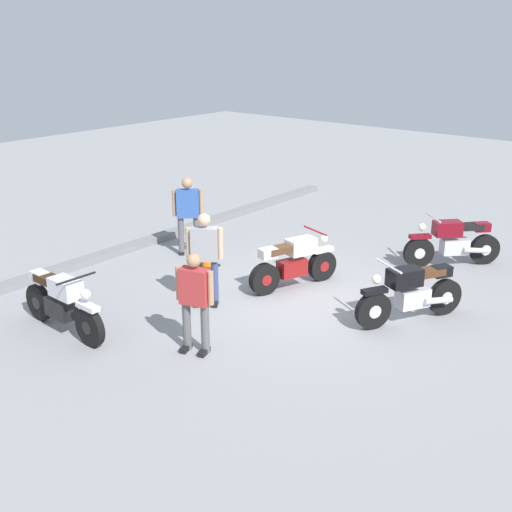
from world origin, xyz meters
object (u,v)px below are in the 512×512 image
object	(u,v)px
motorcycle_black_cruiser	(411,293)
person_in_blue_shirt	(188,211)
motorcycle_maroon_cruiser	(453,242)
motorcycle_silver_cruiser	(62,302)
person_in_gray_shirt	(205,253)
traffic_cone	(208,255)
person_in_red_shirt	(195,297)
motorcycle_cream_vintage	(294,263)

from	to	relation	value
motorcycle_black_cruiser	person_in_blue_shirt	bearing A→B (deg)	-62.68
motorcycle_maroon_cruiser	motorcycle_silver_cruiser	size ratio (longest dim) A/B	0.78
motorcycle_black_cruiser	motorcycle_silver_cruiser	distance (m)	5.77
motorcycle_silver_cruiser	person_in_gray_shirt	xyz separation A→B (m)	(2.29, -1.02, 0.45)
traffic_cone	person_in_blue_shirt	bearing A→B (deg)	71.58
person_in_red_shirt	traffic_cone	bearing A→B (deg)	-156.72
motorcycle_cream_vintage	motorcycle_black_cruiser	distance (m)	2.43
motorcycle_maroon_cruiser	person_in_red_shirt	xyz separation A→B (m)	(-6.09, 1.49, 0.38)
motorcycle_cream_vintage	person_in_gray_shirt	world-z (taller)	person_in_gray_shirt
person_in_blue_shirt	motorcycle_cream_vintage	bearing A→B (deg)	-133.93
person_in_gray_shirt	traffic_cone	distance (m)	2.05
person_in_red_shirt	motorcycle_maroon_cruiser	bearing A→B (deg)	148.84
motorcycle_silver_cruiser	person_in_blue_shirt	bearing A→B (deg)	107.26
motorcycle_maroon_cruiser	motorcycle_cream_vintage	distance (m)	3.59
motorcycle_black_cruiser	person_in_gray_shirt	world-z (taller)	person_in_gray_shirt
motorcycle_maroon_cruiser	person_in_blue_shirt	bearing A→B (deg)	-15.16
person_in_blue_shirt	person_in_gray_shirt	bearing A→B (deg)	-171.56
motorcycle_black_cruiser	traffic_cone	xyz separation A→B (m)	(-0.26, 4.46, -0.26)
motorcycle_maroon_cruiser	person_in_gray_shirt	world-z (taller)	person_in_gray_shirt
motorcycle_cream_vintage	motorcycle_silver_cruiser	xyz separation A→B (m)	(-3.94, 1.75, 0.03)
person_in_red_shirt	person_in_blue_shirt	distance (m)	4.48
motorcycle_silver_cruiser	motorcycle_cream_vintage	bearing A→B (deg)	67.69
motorcycle_silver_cruiser	traffic_cone	world-z (taller)	motorcycle_silver_cruiser
traffic_cone	motorcycle_maroon_cruiser	bearing A→B (deg)	-49.93
motorcycle_silver_cruiser	person_in_red_shirt	size ratio (longest dim) A/B	1.31
person_in_blue_shirt	motorcycle_maroon_cruiser	bearing A→B (deg)	-100.50
motorcycle_black_cruiser	person_in_blue_shirt	world-z (taller)	person_in_blue_shirt
motorcycle_black_cruiser	motorcycle_silver_cruiser	size ratio (longest dim) A/B	0.91
motorcycle_maroon_cruiser	motorcycle_black_cruiser	distance (m)	3.08
traffic_cone	motorcycle_silver_cruiser	bearing A→B (deg)	-175.69
motorcycle_cream_vintage	person_in_red_shirt	size ratio (longest dim) A/B	1.19
motorcycle_silver_cruiser	person_in_blue_shirt	distance (m)	4.17
motorcycle_silver_cruiser	person_in_red_shirt	world-z (taller)	person_in_red_shirt
motorcycle_cream_vintage	person_in_gray_shirt	distance (m)	1.87
motorcycle_cream_vintage	person_in_blue_shirt	distance (m)	2.91
person_in_red_shirt	traffic_cone	distance (m)	3.76
person_in_red_shirt	person_in_gray_shirt	bearing A→B (deg)	-158.45
person_in_blue_shirt	motorcycle_silver_cruiser	bearing A→B (deg)	152.66
motorcycle_black_cruiser	motorcycle_maroon_cruiser	bearing A→B (deg)	-142.05
motorcycle_maroon_cruiser	motorcycle_black_cruiser	world-z (taller)	same
traffic_cone	person_in_red_shirt	bearing A→B (deg)	-139.30
motorcycle_silver_cruiser	person_in_gray_shirt	bearing A→B (deg)	67.72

